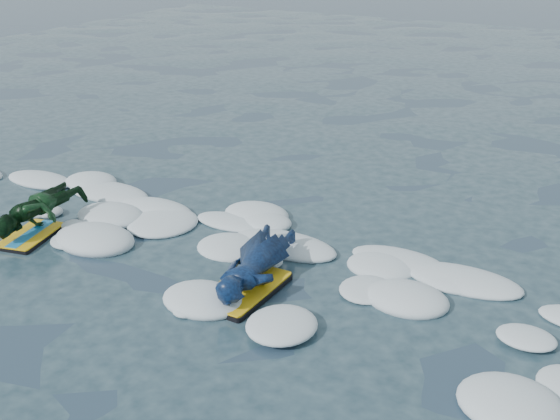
{
  "coord_description": "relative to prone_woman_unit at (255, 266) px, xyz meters",
  "views": [
    {
      "loc": [
        4.08,
        -5.31,
        3.75
      ],
      "look_at": [
        0.28,
        1.6,
        0.4
      ],
      "focal_mm": 45.0,
      "sensor_mm": 36.0,
      "label": 1
    }
  ],
  "objects": [
    {
      "name": "prone_woman_unit",
      "position": [
        0.0,
        0.0,
        0.0
      ],
      "size": [
        0.88,
        1.75,
        0.43
      ],
      "rotation": [
        0.0,
        0.0,
        1.55
      ],
      "color": "black",
      "rests_on": "ground"
    },
    {
      "name": "ground",
      "position": [
        -0.59,
        -0.47,
        -0.22
      ],
      "size": [
        120.0,
        120.0,
        0.0
      ],
      "primitive_type": "plane",
      "color": "#1A2D3E",
      "rests_on": "ground"
    },
    {
      "name": "prone_child_unit",
      "position": [
        -3.04,
        -0.16,
        0.04
      ],
      "size": [
        0.67,
        1.34,
        0.52
      ],
      "rotation": [
        0.0,
        0.0,
        1.8
      ],
      "color": "black",
      "rests_on": "ground"
    },
    {
      "name": "foam_band",
      "position": [
        -0.59,
        0.57,
        -0.22
      ],
      "size": [
        12.0,
        3.1,
        0.3
      ],
      "primitive_type": null,
      "color": "white",
      "rests_on": "ground"
    }
  ]
}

